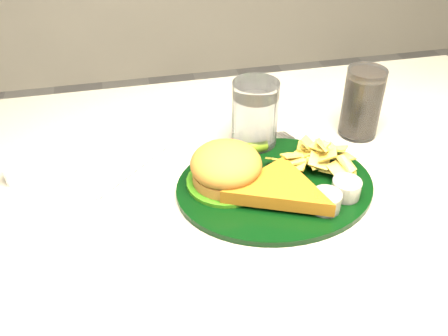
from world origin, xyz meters
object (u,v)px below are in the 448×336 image
(water_glass, at_px, (255,116))
(fork_napkin, at_px, (306,171))
(cola_glass, at_px, (362,103))
(dinner_plate, at_px, (276,170))

(water_glass, relative_size, fork_napkin, 0.69)
(cola_glass, relative_size, fork_napkin, 0.71)
(dinner_plate, distance_m, water_glass, 0.12)
(water_glass, relative_size, cola_glass, 0.98)
(dinner_plate, distance_m, fork_napkin, 0.07)
(water_glass, bearing_deg, fork_napkin, -58.52)
(fork_napkin, bearing_deg, dinner_plate, 177.43)
(dinner_plate, relative_size, cola_glass, 2.46)
(dinner_plate, relative_size, water_glass, 2.51)
(dinner_plate, xyz_separation_m, fork_napkin, (0.06, 0.02, -0.03))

